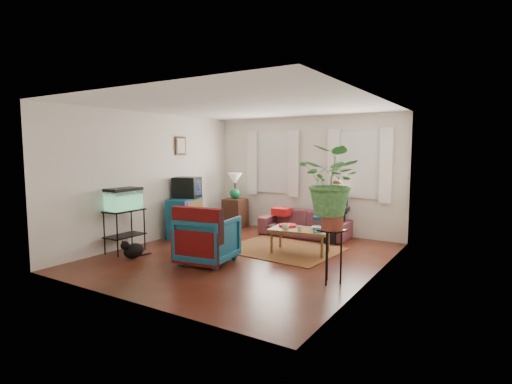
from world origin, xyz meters
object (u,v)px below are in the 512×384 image
Objects in this scene: aquarium_stand at (125,231)px; plant_stand at (332,257)px; side_table at (235,213)px; armchair at (208,237)px; dresser at (185,217)px; sofa at (304,219)px; coffee_table at (300,241)px.

aquarium_stand is 3.85m from plant_stand.
side_table is 3.07m from armchair.
armchair is at bearing -177.36° from plant_stand.
sofa is at bearing 14.21° from dresser.
aquarium_stand is 0.91× the size of armchair.
armchair reaches higher than dresser.
aquarium_stand reaches higher than side_table.
side_table is 0.89× the size of aquarium_stand.
armchair is (1.72, 0.26, 0.04)m from aquarium_stand.
armchair is at bearing -63.49° from side_table.
coffee_table is at bearing 30.67° from aquarium_stand.
side_table is 4.37m from plant_stand.
aquarium_stand is at bearing -156.90° from coffee_table.
side_table is 0.91× the size of plant_stand.
armchair is at bearing -134.40° from coffee_table.
aquarium_stand is at bearing -107.88° from dresser.
plant_stand is at bearing -56.90° from coffee_table.
plant_stand is at bearing 5.30° from aquarium_stand.
aquarium_stand is 0.73× the size of coffee_table.
dresser reaches higher than plant_stand.
side_table is at bearing 177.29° from sofa.
aquarium_stand reaches higher than sofa.
dresser reaches higher than sofa.
coffee_table is (2.73, 0.03, -0.20)m from dresser.
sofa is 2.58m from dresser.
side_table is 1.44m from dresser.
plant_stand reaches higher than side_table.
armchair is (1.71, -1.34, 0.01)m from dresser.
sofa is 3.07m from plant_stand.
dresser is 1.21× the size of plant_stand.
plant_stand is at bearing -59.31° from sofa.
sofa is 2.51× the size of plant_stand.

